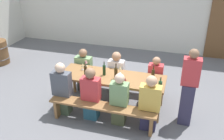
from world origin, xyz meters
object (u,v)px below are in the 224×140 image
at_px(wine_bottle_3, 104,70).
at_px(tasting_table, 112,79).
at_px(wine_glass_3, 86,62).
at_px(wine_bottle_1, 160,86).
at_px(wine_glass_0, 125,79).
at_px(seated_guest_near_2, 119,100).
at_px(seated_guest_far_1, 116,74).
at_px(standing_host, 189,89).
at_px(wine_bottle_4, 116,73).
at_px(wine_bottle_2, 153,74).
at_px(seated_guest_far_2, 155,80).
at_px(bench_far, 120,78).
at_px(wooden_door, 224,26).
at_px(seated_guest_near_0, 62,90).
at_px(seated_guest_near_3, 150,104).
at_px(bench_near, 102,109).
at_px(wine_glass_1, 120,68).
at_px(wine_glass_2, 92,69).
at_px(wine_bottle_0, 85,71).
at_px(seated_guest_near_1, 91,95).
at_px(wine_glass_4, 82,65).
at_px(seated_guest_far_0, 84,71).

bearing_deg(wine_bottle_3, tasting_table, -5.13).
bearing_deg(wine_glass_3, wine_bottle_1, -19.43).
relative_size(wine_glass_0, seated_guest_near_2, 0.15).
xyz_separation_m(seated_guest_far_1, standing_host, (1.63, -0.67, 0.25)).
xyz_separation_m(wine_bottle_4, seated_guest_near_2, (0.20, -0.46, -0.35)).
bearing_deg(wine_bottle_2, seated_guest_far_2, 88.44).
xyz_separation_m(wine_bottle_1, wine_glass_0, (-0.71, 0.04, 0.01)).
bearing_deg(standing_host, bench_far, -27.51).
bearing_deg(standing_host, wooden_door, -104.17).
distance_m(wine_bottle_1, seated_guest_near_2, 0.84).
height_order(wine_bottle_1, seated_guest_near_0, seated_guest_near_0).
relative_size(seated_guest_near_3, seated_guest_far_2, 1.07).
distance_m(tasting_table, wine_glass_3, 0.81).
height_order(tasting_table, seated_guest_near_3, seated_guest_near_3).
height_order(bench_near, bench_far, same).
bearing_deg(wine_glass_1, wine_bottle_3, -150.07).
bearing_deg(wine_bottle_2, wine_glass_2, -175.06).
distance_m(wine_glass_0, seated_guest_near_0, 1.33).
height_order(wine_glass_2, seated_guest_near_0, seated_guest_near_0).
height_order(bench_far, wine_bottle_0, wine_bottle_0).
bearing_deg(tasting_table, seated_guest_near_1, -118.45).
bearing_deg(wine_glass_2, wine_glass_4, 158.14).
bearing_deg(bench_far, wine_glass_2, -124.16).
bearing_deg(seated_guest_far_1, wine_bottle_2, 65.88).
bearing_deg(bench_near, wine_glass_2, 123.23).
distance_m(wine_bottle_3, wine_glass_1, 0.35).
xyz_separation_m(wine_glass_0, seated_guest_far_1, (-0.39, 0.80, -0.34)).
xyz_separation_m(tasting_table, bench_near, (0.00, -0.68, -0.31)).
relative_size(seated_guest_near_3, seated_guest_far_0, 1.07).
xyz_separation_m(wine_bottle_0, seated_guest_far_1, (0.48, 0.70, -0.35)).
bearing_deg(wine_glass_0, seated_guest_near_0, -168.43).
bearing_deg(wine_glass_3, tasting_table, -23.37).
height_order(seated_guest_near_2, seated_guest_far_0, seated_guest_near_2).
relative_size(bench_near, seated_guest_near_3, 1.87).
xyz_separation_m(wine_glass_4, seated_guest_near_0, (-0.20, -0.65, -0.30)).
xyz_separation_m(tasting_table, wine_glass_1, (0.12, 0.19, 0.20)).
relative_size(wooden_door, seated_guest_far_2, 1.94).
bearing_deg(wine_bottle_4, seated_guest_far_0, 148.59).
bearing_deg(seated_guest_far_2, wine_bottle_3, -63.84).
bearing_deg(wine_glass_3, seated_guest_near_1, -62.73).
relative_size(wine_glass_4, standing_host, 0.10).
height_order(wine_glass_1, seated_guest_far_2, seated_guest_far_2).
bearing_deg(wooden_door, wine_bottle_2, -115.73).
bearing_deg(wooden_door, seated_guest_near_2, -118.30).
bearing_deg(tasting_table, standing_host, -5.20).
distance_m(wine_bottle_1, wine_glass_2, 1.53).
bearing_deg(seated_guest_near_3, wine_glass_4, 68.27).
bearing_deg(wine_bottle_4, seated_guest_near_3, -29.79).
relative_size(wine_glass_4, seated_guest_far_1, 0.15).
relative_size(wine_bottle_0, seated_guest_near_3, 0.29).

